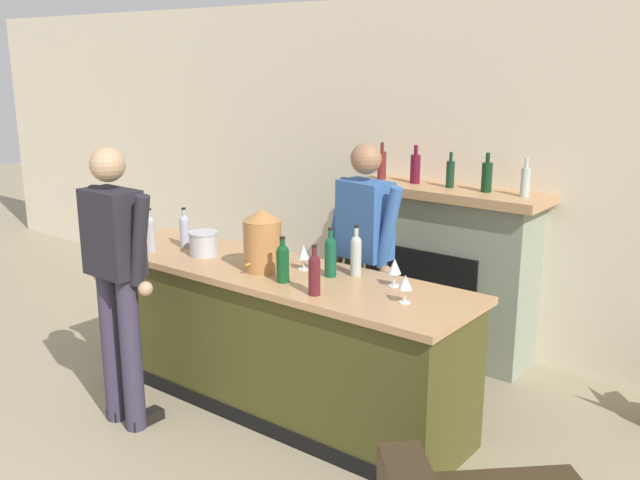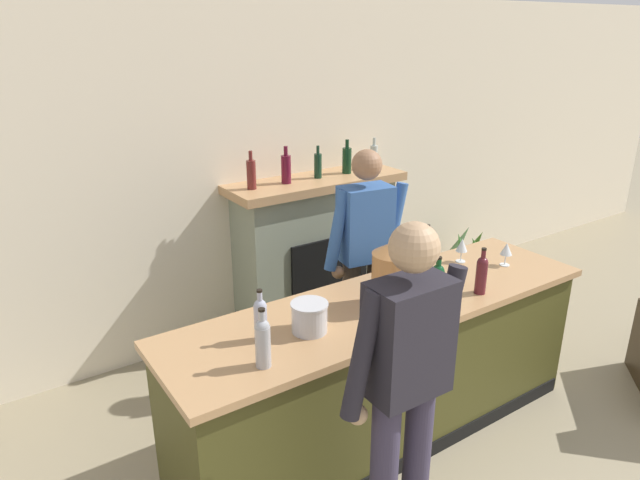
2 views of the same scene
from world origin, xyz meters
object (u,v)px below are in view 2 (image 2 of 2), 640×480
(ice_bucket_steel, at_px, (309,317))
(wine_glass_by_dispenser, at_px, (506,250))
(wine_bottle_port_short, at_px, (482,273))
(wine_bottle_cabernet_heavy, at_px, (261,318))
(wine_bottle_riesling_slim, at_px, (425,259))
(wine_bottle_burgundy_dark, at_px, (437,281))
(wine_glass_front_right, at_px, (398,271))
(potted_plant_corner, at_px, (467,260))
(copper_dispenser, at_px, (393,274))
(wine_glass_back_row, at_px, (462,246))
(fireplace_stone, at_px, (316,252))
(person_customer, at_px, (404,393))
(wine_bottle_chardonnay_pale, at_px, (426,250))
(wine_bottle_merlot_tall, at_px, (263,341))
(person_bartender, at_px, (365,257))

(ice_bucket_steel, relative_size, wine_glass_by_dispenser, 1.26)
(wine_glass_by_dispenser, bearing_deg, wine_bottle_port_short, -157.43)
(wine_bottle_cabernet_heavy, relative_size, wine_bottle_riesling_slim, 0.93)
(wine_bottle_burgundy_dark, relative_size, wine_bottle_riesling_slim, 0.91)
(wine_glass_front_right, bearing_deg, potted_plant_corner, 30.33)
(potted_plant_corner, distance_m, copper_dispenser, 2.78)
(wine_glass_back_row, bearing_deg, wine_bottle_riesling_slim, -169.90)
(wine_bottle_cabernet_heavy, bearing_deg, wine_bottle_riesling_slim, 3.91)
(ice_bucket_steel, bearing_deg, copper_dispenser, -1.49)
(wine_glass_by_dispenser, bearing_deg, wine_glass_front_right, 170.08)
(fireplace_stone, distance_m, wine_bottle_riesling_slim, 1.45)
(person_customer, xyz_separation_m, wine_bottle_cabernet_heavy, (-0.28, 0.80, 0.10))
(wine_bottle_cabernet_heavy, height_order, wine_bottle_chardonnay_pale, wine_bottle_chardonnay_pale)
(wine_glass_by_dispenser, bearing_deg, wine_bottle_merlot_tall, -175.19)
(wine_bottle_riesling_slim, bearing_deg, ice_bucket_steel, -171.44)
(wine_bottle_burgundy_dark, relative_size, wine_glass_back_row, 1.67)
(wine_bottle_riesling_slim, xyz_separation_m, wine_glass_front_right, (-0.22, 0.01, -0.03))
(ice_bucket_steel, relative_size, wine_bottle_cabernet_heavy, 0.70)
(copper_dispenser, relative_size, wine_bottle_burgundy_dark, 1.41)
(wine_bottle_cabernet_heavy, bearing_deg, wine_bottle_chardonnay_pale, 8.18)
(wine_bottle_port_short, height_order, wine_bottle_merlot_tall, wine_bottle_merlot_tall)
(wine_bottle_port_short, height_order, wine_glass_back_row, wine_bottle_port_short)
(person_bartender, bearing_deg, ice_bucket_steel, -143.76)
(wine_glass_back_row, bearing_deg, copper_dispenser, -164.22)
(wine_bottle_burgundy_dark, height_order, wine_bottle_merlot_tall, wine_bottle_merlot_tall)
(fireplace_stone, relative_size, wine_bottle_riesling_slim, 5.22)
(ice_bucket_steel, xyz_separation_m, wine_bottle_port_short, (1.13, -0.19, 0.05))
(potted_plant_corner, xyz_separation_m, wine_bottle_riesling_slim, (-1.82, -1.20, 0.84))
(wine_bottle_cabernet_heavy, xyz_separation_m, wine_bottle_riesling_slim, (1.25, 0.09, 0.01))
(wine_bottle_port_short, height_order, wine_glass_front_right, wine_bottle_port_short)
(person_bartender, relative_size, copper_dispenser, 4.31)
(fireplace_stone, distance_m, ice_bucket_steel, 1.90)
(wine_bottle_riesling_slim, xyz_separation_m, wine_glass_by_dispenser, (0.63, -0.14, -0.02))
(wine_glass_back_row, bearing_deg, wine_bottle_merlot_tall, -167.86)
(wine_bottle_burgundy_dark, bearing_deg, potted_plant_corner, 36.65)
(fireplace_stone, distance_m, wine_bottle_merlot_tall, 2.26)
(person_bartender, xyz_separation_m, wine_bottle_riesling_slim, (0.09, -0.51, 0.14))
(fireplace_stone, distance_m, person_customer, 2.52)
(wine_bottle_merlot_tall, bearing_deg, copper_dispenser, 8.75)
(fireplace_stone, relative_size, wine_glass_front_right, 9.92)
(wine_bottle_chardonnay_pale, xyz_separation_m, wine_glass_by_dispenser, (0.51, -0.25, -0.03))
(copper_dispenser, xyz_separation_m, wine_bottle_burgundy_dark, (0.26, -0.11, -0.07))
(wine_bottle_chardonnay_pale, xyz_separation_m, wine_bottle_port_short, (0.03, -0.45, -0.01))
(potted_plant_corner, relative_size, ice_bucket_steel, 2.94)
(wine_bottle_port_short, bearing_deg, person_bartender, 105.48)
(person_customer, height_order, wine_glass_by_dispenser, person_customer)
(wine_bottle_burgundy_dark, relative_size, wine_glass_by_dispenser, 1.75)
(wine_glass_by_dispenser, bearing_deg, wine_bottle_cabernet_heavy, 178.32)
(wine_bottle_merlot_tall, xyz_separation_m, wine_glass_by_dispenser, (1.98, 0.17, -0.02))
(fireplace_stone, bearing_deg, wine_bottle_burgundy_dark, -97.98)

